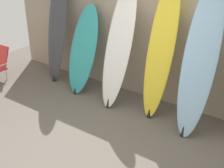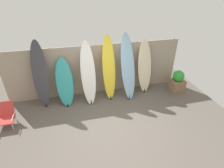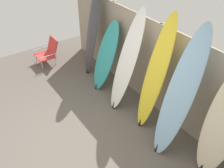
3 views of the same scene
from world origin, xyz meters
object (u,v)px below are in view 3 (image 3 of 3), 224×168
Objects in this scene: surfboard_yellow_3 at (155,75)px; beach_chair at (48,51)px; surfboard_skyblue_4 at (179,96)px; surfboard_charcoal_0 at (92,32)px; surfboard_teal_1 at (106,56)px; surfboard_white_2 at (127,63)px; surfboard_cream_5 at (223,124)px.

beach_chair is at bearing -167.33° from surfboard_yellow_3.
surfboard_yellow_3 is 0.65m from surfboard_skyblue_4.
beach_chair is (-1.02, -0.76, -0.74)m from surfboard_charcoal_0.
surfboard_charcoal_0 is 0.98× the size of surfboard_skyblue_4.
surfboard_yellow_3 reaches higher than surfboard_teal_1.
surfboard_yellow_3 is 3.36m from beach_chair.
surfboard_skyblue_4 reaches higher than surfboard_white_2.
beach_chair is at bearing -170.66° from surfboard_skyblue_4.
surfboard_skyblue_4 reaches higher than surfboard_charcoal_0.
surfboard_charcoal_0 is 1.12× the size of surfboard_cream_5.
surfboard_skyblue_4 is at bearing -0.53° from surfboard_white_2.
surfboard_skyblue_4 is at bearing -7.80° from surfboard_yellow_3.
surfboard_yellow_3 is at bearing -176.36° from surfboard_cream_5.
surfboard_charcoal_0 is at bearing 178.87° from surfboard_yellow_3.
surfboard_cream_5 is at bearing 2.69° from surfboard_teal_1.
surfboard_teal_1 is 1.51m from surfboard_yellow_3.
beach_chair is (-4.53, -0.80, -0.62)m from surfboard_cream_5.
surfboard_charcoal_0 is 1.40× the size of surfboard_teal_1.
surfboard_charcoal_0 is 0.99× the size of surfboard_yellow_3.
surfboard_teal_1 is 0.70× the size of surfboard_skyblue_4.
surfboard_cream_5 is at bearing 14.00° from surfboard_skyblue_4.
surfboard_charcoal_0 is 2.82m from surfboard_skyblue_4.
surfboard_skyblue_4 is at bearing -2.65° from surfboard_charcoal_0.
surfboard_cream_5 is at bearing 3.64° from surfboard_yellow_3.
surfboard_charcoal_0 is at bearing 32.89° from beach_chair.
surfboard_skyblue_4 is 3.96m from beach_chair.
surfboard_skyblue_4 is at bearing -1.08° from surfboard_teal_1.
surfboard_white_2 is at bearing -175.51° from surfboard_cream_5.
surfboard_white_2 is 1.35m from surfboard_skyblue_4.
surfboard_skyblue_4 is at bearing 5.55° from beach_chair.
surfboard_skyblue_4 is (2.82, -0.13, 0.02)m from surfboard_charcoal_0.
surfboard_charcoal_0 is 1.06× the size of surfboard_white_2.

